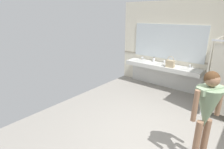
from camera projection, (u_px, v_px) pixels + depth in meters
ground_plane at (157, 142)px, 3.75m from camera, size 5.93×6.51×0.10m
wall_back at (206, 50)px, 5.49m from camera, size 5.93×0.12×2.91m
wall_back_tile_band at (203, 63)px, 5.57m from camera, size 5.93×0.01×0.06m
vanity_counter at (163, 70)px, 6.26m from camera, size 2.58×0.56×0.97m
mirror_panel at (168, 42)px, 6.11m from camera, size 2.48×0.02×1.17m
person_standing at (207, 108)px, 2.89m from camera, size 0.55×0.55×1.67m
handbag at (170, 63)px, 5.78m from camera, size 0.26×0.13×0.36m
soap_dispenser at (154, 60)px, 6.46m from camera, size 0.07×0.07×0.18m
paper_cup at (163, 64)px, 5.96m from camera, size 0.07×0.07×0.09m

